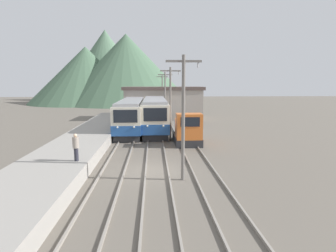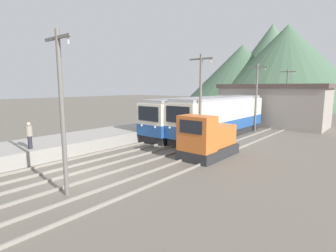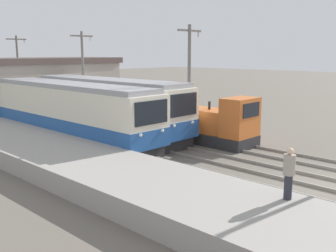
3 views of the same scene
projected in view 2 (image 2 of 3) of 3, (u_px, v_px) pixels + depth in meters
ground_plane at (79, 177)px, 14.20m from camera, size 200.00×200.00×0.00m
platform_left at (29, 151)px, 18.08m from camera, size 4.50×54.00×0.92m
track_left at (56, 166)px, 15.83m from camera, size 1.54×60.00×0.14m
track_center at (81, 176)px, 14.06m from camera, size 1.54×60.00×0.14m
track_right at (118, 190)px, 12.17m from camera, size 1.54×60.00×0.14m
commuter_train_left at (198, 117)px, 27.42m from camera, size 2.84×15.09×3.72m
commuter_train_center at (221, 118)px, 25.44m from camera, size 2.84×13.91×3.86m
shunting_locomotive at (207, 140)px, 18.01m from camera, size 2.40×4.60×3.00m
catenary_mast_near at (62, 108)px, 11.26m from camera, size 2.00×0.20×7.21m
catenary_mast_mid at (201, 99)px, 19.59m from camera, size 2.00×0.20×7.21m
catenary_mast_far at (256, 95)px, 27.93m from camera, size 2.00×0.20×7.21m
catenary_mast_distant at (287, 93)px, 36.26m from camera, size 2.00×0.20×7.21m
person_on_platform at (29, 134)px, 16.56m from camera, size 0.38×0.38×1.71m
station_building at (273, 105)px, 32.54m from camera, size 12.60×6.30×5.15m
mountain_backdrop at (269, 67)px, 72.48m from camera, size 47.48×49.23×23.45m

